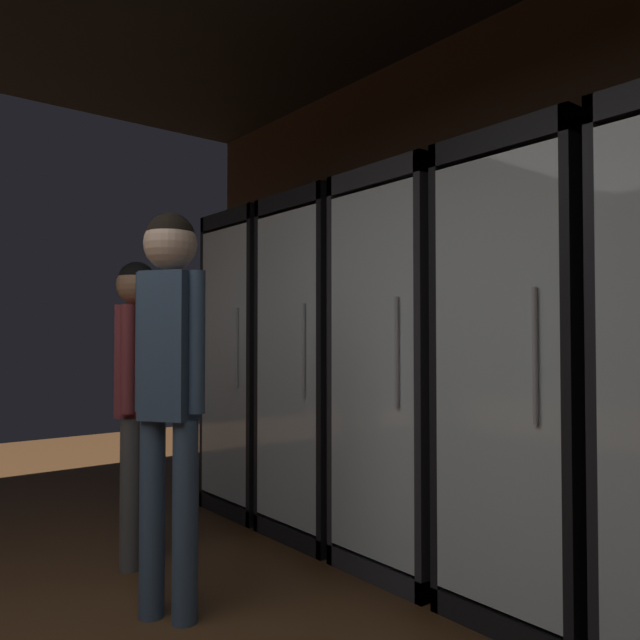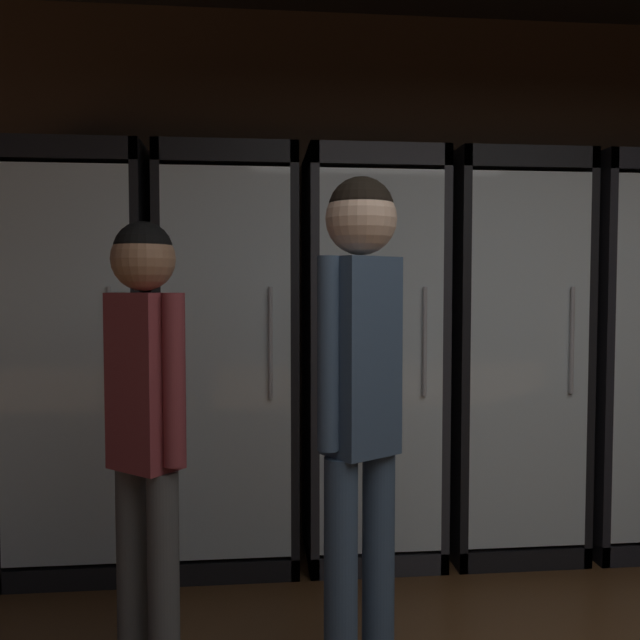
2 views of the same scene
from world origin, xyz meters
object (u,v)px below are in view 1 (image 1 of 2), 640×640
object	(u,v)px
shopper_near	(136,375)
shopper_far	(170,362)
cooler_center	(416,373)
cooler_far_left	(264,365)
cooler_right	(539,381)
cooler_left	(329,370)

from	to	relation	value
shopper_near	shopper_far	world-z (taller)	shopper_far
cooler_center	shopper_near	bearing A→B (deg)	-130.17
cooler_far_left	shopper_near	xyz separation A→B (m)	(0.47, -1.10, -0.01)
cooler_right	shopper_near	size ratio (longest dim) A/B	1.28
cooler_right	shopper_far	distance (m)	1.56
cooler_left	cooler_center	size ratio (longest dim) A/B	1.00
cooler_left	shopper_far	xyz separation A→B (m)	(0.46, -1.23, 0.09)
cooler_far_left	cooler_center	bearing A→B (deg)	-0.05
cooler_far_left	cooler_left	xyz separation A→B (m)	(0.70, -0.00, -0.01)
cooler_far_left	shopper_near	bearing A→B (deg)	-66.75
cooler_right	shopper_far	bearing A→B (deg)	-127.50
cooler_left	cooler_center	world-z (taller)	same
cooler_left	cooler_far_left	bearing A→B (deg)	179.89
cooler_right	cooler_left	bearing A→B (deg)	-179.98
cooler_right	shopper_near	xyz separation A→B (m)	(-1.63, -1.10, -0.01)
cooler_far_left	shopper_far	world-z (taller)	cooler_far_left
cooler_left	shopper_far	bearing A→B (deg)	-69.64
shopper_near	shopper_far	distance (m)	0.70
shopper_far	shopper_near	bearing A→B (deg)	169.18
cooler_left	cooler_right	size ratio (longest dim) A/B	1.00
shopper_far	cooler_right	bearing A→B (deg)	52.50
cooler_left	shopper_far	size ratio (longest dim) A/B	1.18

